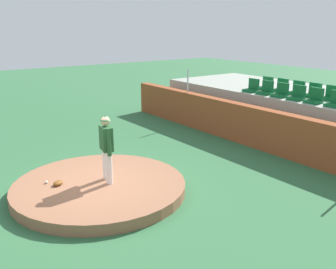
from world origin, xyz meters
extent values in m
plane|color=#30663D|center=(0.00, 0.00, 0.00)|extent=(60.00, 60.00, 0.00)
cylinder|color=#925F44|center=(0.00, 0.00, 0.14)|extent=(4.35, 4.35, 0.27)
cylinder|color=white|center=(-0.12, 0.26, 0.69)|extent=(0.16, 0.16, 0.84)
cylinder|color=white|center=(0.21, 0.18, 0.69)|extent=(0.16, 0.16, 0.84)
cube|color=#1E4723|center=(0.05, 0.22, 1.41)|extent=(0.52, 0.35, 0.61)
cylinder|color=#1E4723|center=(-0.20, 0.28, 1.38)|extent=(0.24, 0.15, 0.69)
cylinder|color=#1E4723|center=(0.29, 0.17, 1.38)|extent=(0.20, 0.14, 0.68)
sphere|color=tan|center=(0.05, 0.22, 1.85)|extent=(0.23, 0.23, 0.23)
cone|color=#1E4723|center=(0.05, 0.22, 1.93)|extent=(0.32, 0.32, 0.13)
sphere|color=white|center=(-0.72, -1.11, 0.31)|extent=(0.07, 0.07, 0.07)
ellipsoid|color=brown|center=(-0.45, -0.91, 0.33)|extent=(0.34, 0.36, 0.11)
cube|color=brown|center=(0.00, 6.13, 0.70)|extent=(14.92, 0.40, 1.40)
cylinder|color=silver|center=(-4.09, 6.13, 1.88)|extent=(0.06, 0.06, 0.97)
cube|color=#959B8F|center=(0.00, 9.04, 0.81)|extent=(12.82, 4.29, 1.62)
cube|color=#105E2D|center=(-1.73, 7.34, 1.67)|extent=(0.48, 0.44, 0.10)
cube|color=#105E2D|center=(-1.73, 7.52, 1.92)|extent=(0.48, 0.08, 0.40)
cube|color=#105E2D|center=(-1.04, 7.34, 1.67)|extent=(0.48, 0.44, 0.10)
cube|color=#105E2D|center=(-1.04, 7.52, 1.92)|extent=(0.48, 0.08, 0.40)
cube|color=#105E2D|center=(-0.35, 7.33, 1.67)|extent=(0.48, 0.44, 0.10)
cube|color=#105E2D|center=(-0.35, 7.51, 1.92)|extent=(0.48, 0.08, 0.40)
cube|color=#105E2D|center=(0.34, 7.34, 1.67)|extent=(0.48, 0.44, 0.10)
cube|color=#105E2D|center=(0.34, 7.52, 1.92)|extent=(0.48, 0.08, 0.40)
cube|color=#105E2D|center=(1.02, 7.33, 1.67)|extent=(0.48, 0.44, 0.10)
cube|color=#105E2D|center=(1.02, 7.51, 1.92)|extent=(0.48, 0.08, 0.40)
cube|color=#105E2D|center=(1.77, 7.35, 1.67)|extent=(0.48, 0.44, 0.10)
cube|color=#105E2D|center=(-1.78, 8.22, 1.67)|extent=(0.48, 0.44, 0.10)
cube|color=#105E2D|center=(-1.78, 8.40, 1.92)|extent=(0.48, 0.08, 0.40)
cube|color=#105E2D|center=(-1.08, 8.26, 1.67)|extent=(0.48, 0.44, 0.10)
cube|color=#105E2D|center=(-1.08, 8.44, 1.92)|extent=(0.48, 0.08, 0.40)
cube|color=#105E2D|center=(-0.34, 8.25, 1.67)|extent=(0.48, 0.44, 0.10)
cube|color=#105E2D|center=(-0.34, 8.43, 1.92)|extent=(0.48, 0.08, 0.40)
cube|color=#105E2D|center=(0.34, 8.27, 1.67)|extent=(0.48, 0.44, 0.10)
cube|color=#105E2D|center=(0.34, 8.45, 1.92)|extent=(0.48, 0.08, 0.40)
cube|color=#105E2D|center=(1.04, 8.23, 1.67)|extent=(0.48, 0.44, 0.10)
cube|color=#105E2D|center=(1.04, 8.41, 1.92)|extent=(0.48, 0.08, 0.40)
camera|label=1|loc=(8.27, -3.86, 4.11)|focal=40.88mm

